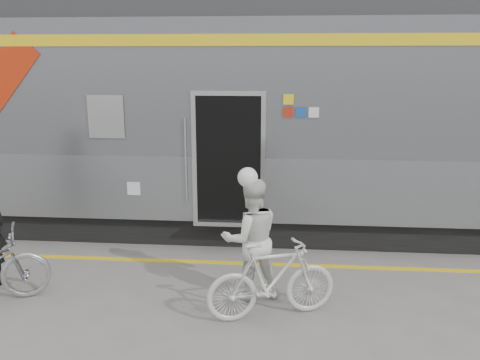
# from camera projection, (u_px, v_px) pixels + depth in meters

# --- Properties ---
(ground) EXTENTS (90.00, 90.00, 0.00)m
(ground) POSITION_uv_depth(u_px,v_px,m) (187.00, 333.00, 6.02)
(ground) COLOR slate
(ground) RESTS_ON ground
(train) EXTENTS (24.00, 3.17, 4.10)m
(train) POSITION_uv_depth(u_px,v_px,m) (124.00, 118.00, 9.77)
(train) COLOR black
(train) RESTS_ON ground
(safety_strip) EXTENTS (24.00, 0.12, 0.01)m
(safety_strip) POSITION_uv_depth(u_px,v_px,m) (213.00, 262.00, 8.10)
(safety_strip) COLOR yellow
(safety_strip) RESTS_ON ground
(woman) EXTENTS (0.97, 0.86, 1.66)m
(woman) POSITION_uv_depth(u_px,v_px,m) (251.00, 239.00, 6.78)
(woman) COLOR silver
(woman) RESTS_ON ground
(bicycle_right) EXTENTS (1.73, 1.00, 1.00)m
(bicycle_right) POSITION_uv_depth(u_px,v_px,m) (272.00, 280.00, 6.30)
(bicycle_right) COLOR silver
(bicycle_right) RESTS_ON ground
(helmet_woman) EXTENTS (0.27, 0.27, 0.27)m
(helmet_woman) POSITION_uv_depth(u_px,v_px,m) (251.00, 169.00, 6.55)
(helmet_woman) COLOR white
(helmet_woman) RESTS_ON woman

